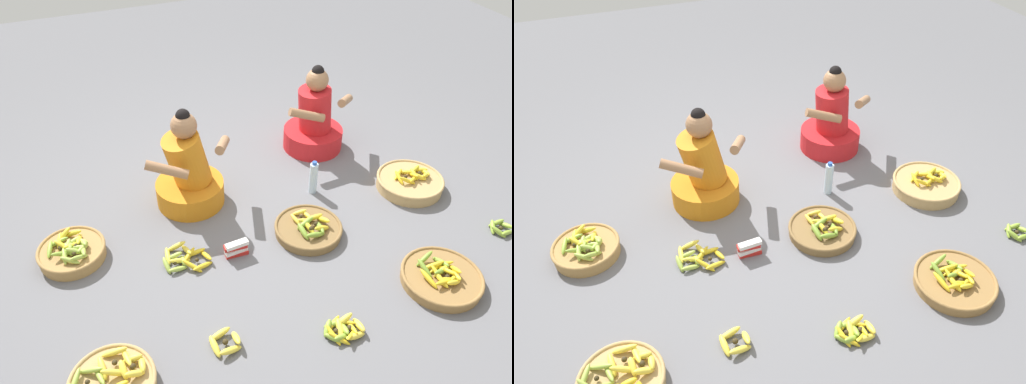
{
  "view_description": "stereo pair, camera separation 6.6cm",
  "coord_description": "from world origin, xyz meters",
  "views": [
    {
      "loc": [
        -1.03,
        -2.71,
        2.51
      ],
      "look_at": [
        0.0,
        -0.2,
        0.35
      ],
      "focal_mm": 35.45,
      "sensor_mm": 36.0,
      "label": 1
    },
    {
      "loc": [
        -0.97,
        -2.74,
        2.51
      ],
      "look_at": [
        0.0,
        -0.2,
        0.35
      ],
      "focal_mm": 35.45,
      "sensor_mm": 36.0,
      "label": 2
    }
  ],
  "objects": [
    {
      "name": "ground_plane",
      "position": [
        0.0,
        0.0,
        0.0
      ],
      "size": [
        10.0,
        10.0,
        0.0
      ],
      "primitive_type": "plane",
      "color": "slate"
    },
    {
      "name": "vendor_woman_front",
      "position": [
        -0.34,
        0.3,
        0.26
      ],
      "size": [
        0.71,
        0.53,
        0.81
      ],
      "color": "orange",
      "rests_on": "ground"
    },
    {
      "name": "vendor_woman_behind",
      "position": [
        0.89,
        0.63,
        0.25
      ],
      "size": [
        0.7,
        0.52,
        0.78
      ],
      "color": "red",
      "rests_on": "ground"
    },
    {
      "name": "banana_basket_near_vendor",
      "position": [
        -1.27,
        0.01,
        0.06
      ],
      "size": [
        0.46,
        0.46,
        0.16
      ],
      "color": "#A87F47",
      "rests_on": "ground"
    },
    {
      "name": "banana_basket_mid_left",
      "position": [
        0.33,
        -0.38,
        0.04
      ],
      "size": [
        0.49,
        0.49,
        0.14
      ],
      "color": "brown",
      "rests_on": "ground"
    },
    {
      "name": "banana_basket_mid_right",
      "position": [
        -1.18,
        -1.07,
        0.05
      ],
      "size": [
        0.47,
        0.47,
        0.15
      ],
      "color": "tan",
      "rests_on": "ground"
    },
    {
      "name": "banana_basket_near_bicycle",
      "position": [
        0.92,
        -1.12,
        0.05
      ],
      "size": [
        0.53,
        0.53,
        0.14
      ],
      "color": "olive",
      "rests_on": "ground"
    },
    {
      "name": "banana_basket_front_center",
      "position": [
        1.33,
        -0.21,
        0.06
      ],
      "size": [
        0.53,
        0.53,
        0.16
      ],
      "color": "tan",
      "rests_on": "ground"
    },
    {
      "name": "loose_bananas_front_left",
      "position": [
        1.63,
        -0.89,
        0.03
      ],
      "size": [
        0.18,
        0.18,
        0.08
      ],
      "color": "#8CAD38",
      "rests_on": "ground"
    },
    {
      "name": "loose_bananas_front_right",
      "position": [
        -0.57,
        -0.31,
        0.03
      ],
      "size": [
        0.33,
        0.31,
        0.09
      ],
      "color": "#9EB747",
      "rests_on": "ground"
    },
    {
      "name": "loose_bananas_back_right",
      "position": [
        0.13,
        -1.22,
        0.03
      ],
      "size": [
        0.26,
        0.21,
        0.09
      ],
      "color": "#8CAD38",
      "rests_on": "ground"
    },
    {
      "name": "loose_bananas_back_left",
      "position": [
        -0.54,
        -1.04,
        0.03
      ],
      "size": [
        0.18,
        0.19,
        0.1
      ],
      "color": "yellow",
      "rests_on": "ground"
    },
    {
      "name": "water_bottle",
      "position": [
        0.59,
        0.04,
        0.14
      ],
      "size": [
        0.06,
        0.06,
        0.29
      ],
      "color": "silver",
      "rests_on": "ground"
    },
    {
      "name": "packet_carton_stack",
      "position": [
        -0.22,
        -0.39,
        0.06
      ],
      "size": [
        0.17,
        0.08,
        0.12
      ],
      "color": "red",
      "rests_on": "ground"
    }
  ]
}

